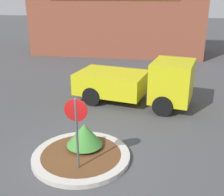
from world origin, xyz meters
name	(u,v)px	position (x,y,z in m)	size (l,w,h in m)	color
ground_plane	(81,158)	(0.00, 0.00, 0.00)	(120.00, 120.00, 0.00)	#474749
traffic_island	(81,156)	(0.00, 0.00, 0.08)	(3.29, 3.29, 0.16)	#BCB7AD
stop_sign	(76,123)	(0.13, -0.76, 1.69)	(0.69, 0.07, 2.45)	#4C4C51
island_shrub	(84,134)	(0.00, 0.46, 0.66)	(1.26, 1.26, 0.89)	brown
utility_truck	(139,82)	(1.46, 5.39, 1.10)	(6.01, 3.39, 2.29)	gold
storefront_building	(118,19)	(-1.58, 18.32, 2.99)	(14.86, 6.07, 5.98)	brown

